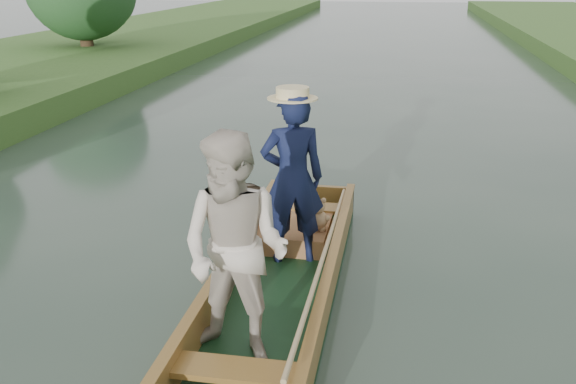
# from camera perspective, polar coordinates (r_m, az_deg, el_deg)

# --- Properties ---
(ground) EXTENTS (120.00, 120.00, 0.00)m
(ground) POSITION_cam_1_polar(r_m,az_deg,el_deg) (6.45, -0.94, -9.75)
(ground) COLOR #283D30
(ground) RESTS_ON ground
(punt) EXTENTS (1.22, 5.00, 1.99)m
(punt) POSITION_cam_1_polar(r_m,az_deg,el_deg) (5.94, -1.91, -4.50)
(punt) COLOR #133218
(punt) RESTS_ON ground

